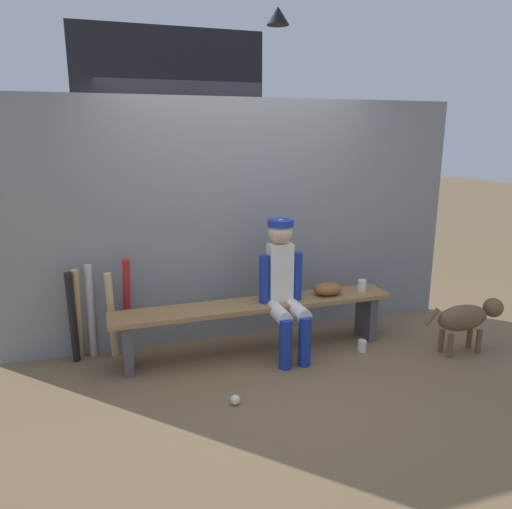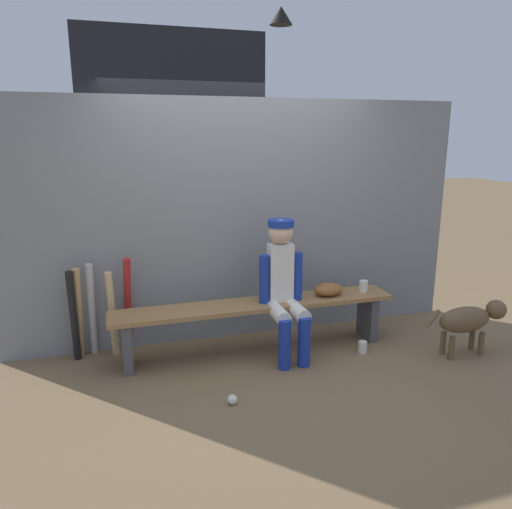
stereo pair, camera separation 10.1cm
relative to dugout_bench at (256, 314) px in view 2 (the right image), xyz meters
name	(u,v)px [view 2 (the right image)]	position (x,y,z in m)	size (l,w,h in m)	color
ground_plane	(256,352)	(0.00, 0.00, -0.38)	(30.00, 30.00, 0.00)	brown
chainlink_fence	(242,222)	(0.00, 0.45, 0.77)	(4.48, 0.03, 2.29)	gray
dugout_bench	(256,314)	(0.00, 0.00, 0.00)	(2.60, 0.36, 0.48)	olive
player_seated	(284,284)	(0.23, -0.11, 0.30)	(0.41, 0.55, 1.24)	silver
baseball_glove	(328,289)	(0.72, 0.00, 0.17)	(0.28, 0.20, 0.12)	brown
bat_aluminum_red	(128,304)	(-1.11, 0.37, 0.08)	(0.06, 0.06, 0.92)	#B22323
bat_wood_natural	(112,314)	(-1.25, 0.30, 0.03)	(0.06, 0.06, 0.81)	tan
bat_aluminum_silver	(92,310)	(-1.43, 0.37, 0.06)	(0.06, 0.06, 0.87)	#B7B7BC
bat_wood_tan	(79,313)	(-1.54, 0.34, 0.05)	(0.06, 0.06, 0.86)	tan
bat_aluminum_black	(74,317)	(-1.58, 0.28, 0.04)	(0.06, 0.06, 0.84)	black
baseball	(232,399)	(-0.43, -0.80, -0.34)	(0.07, 0.07, 0.07)	white
cup_on_ground	(363,347)	(0.94, -0.30, -0.32)	(0.08, 0.08, 0.11)	silver
cup_on_bench	(363,286)	(1.09, 0.01, 0.16)	(0.08, 0.08, 0.11)	silver
scoreboard	(181,104)	(-0.43, 1.27, 1.89)	(2.22, 0.27, 3.25)	#3F3F42
dog	(470,319)	(1.85, -0.59, -0.04)	(0.84, 0.20, 0.49)	brown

